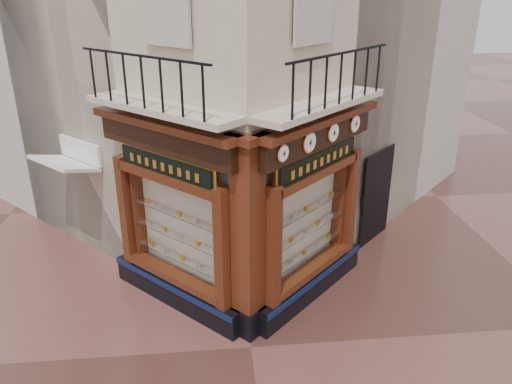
{
  "coord_description": "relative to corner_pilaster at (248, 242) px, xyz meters",
  "views": [
    {
      "loc": [
        -0.65,
        -7.42,
        6.27
      ],
      "look_at": [
        0.29,
        2.0,
        2.29
      ],
      "focal_mm": 35.0,
      "sensor_mm": 36.0,
      "label": 1
    }
  ],
  "objects": [
    {
      "name": "neighbour_left",
      "position": [
        -2.47,
        8.13,
        3.55
      ],
      "size": [
        11.31,
        11.31,
        11.0
      ],
      "primitive_type": "cube",
      "rotation": [
        0.0,
        0.0,
        0.79
      ],
      "color": "#B6AF9F",
      "rests_on": "ground"
    },
    {
      "name": "signboard_right",
      "position": [
        1.46,
        1.01,
        1.15
      ],
      "size": [
        2.0,
        2.0,
        0.53
      ],
      "rotation": [
        0.0,
        0.0,
        0.79
      ],
      "color": "gold",
      "rests_on": "ground"
    },
    {
      "name": "balcony",
      "position": [
        0.0,
        0.99,
        2.27
      ],
      "size": [
        5.94,
        2.97,
        1.03
      ],
      "color": "#BBA892",
      "rests_on": "ground"
    },
    {
      "name": "ground",
      "position": [
        0.0,
        -0.5,
        -1.95
      ],
      "size": [
        80.0,
        80.0,
        0.0
      ],
      "primitive_type": "plane",
      "color": "#452620",
      "rests_on": "ground"
    },
    {
      "name": "clock_a",
      "position": [
        0.59,
        -0.01,
        1.67
      ],
      "size": [
        0.26,
        0.26,
        0.31
      ],
      "rotation": [
        0.0,
        0.0,
        0.79
      ],
      "color": "#C18140",
      "rests_on": "ground"
    },
    {
      "name": "awning",
      "position": [
        -3.96,
        3.25,
        -1.95
      ],
      "size": [
        1.76,
        1.76,
        0.32
      ],
      "primitive_type": null,
      "rotation": [
        0.26,
        0.0,
        2.36
      ],
      "color": "white",
      "rests_on": "ground"
    },
    {
      "name": "clock_d",
      "position": [
        2.34,
        1.74,
        1.67
      ],
      "size": [
        0.3,
        0.3,
        0.37
      ],
      "rotation": [
        0.0,
        0.0,
        0.79
      ],
      "color": "#C18140",
      "rests_on": "ground"
    },
    {
      "name": "clock_c",
      "position": [
        1.74,
        1.14,
        1.67
      ],
      "size": [
        0.3,
        0.3,
        0.38
      ],
      "rotation": [
        0.0,
        0.0,
        0.79
      ],
      "color": "#C18140",
      "rests_on": "ground"
    },
    {
      "name": "shopfront_left",
      "position": [
        -1.41,
        1.07,
        0.03
      ],
      "size": [
        2.86,
        2.86,
        3.98
      ],
      "rotation": [
        0.0,
        0.0,
        2.36
      ],
      "color": "black",
      "rests_on": "ground"
    },
    {
      "name": "clock_b",
      "position": [
        1.16,
        0.56,
        1.67
      ],
      "size": [
        0.32,
        0.32,
        0.4
      ],
      "rotation": [
        0.0,
        0.0,
        0.79
      ],
      "color": "#C18140",
      "rests_on": "ground"
    },
    {
      "name": "signboard_left",
      "position": [
        -1.46,
        1.01,
        1.15
      ],
      "size": [
        1.91,
        1.91,
        0.51
      ],
      "rotation": [
        0.0,
        0.0,
        2.36
      ],
      "color": "gold",
      "rests_on": "ground"
    },
    {
      "name": "shopfront_right",
      "position": [
        1.41,
        1.07,
        0.03
      ],
      "size": [
        2.86,
        2.86,
        3.98
      ],
      "rotation": [
        0.0,
        0.0,
        0.79
      ],
      "color": "black",
      "rests_on": "ground"
    },
    {
      "name": "corner_pilaster",
      "position": [
        0.0,
        0.0,
        0.0
      ],
      "size": [
        0.85,
        0.85,
        3.98
      ],
      "rotation": [
        0.0,
        0.0,
        0.79
      ],
      "color": "black",
      "rests_on": "ground"
    },
    {
      "name": "neighbour_right",
      "position": [
        2.47,
        8.13,
        3.55
      ],
      "size": [
        11.31,
        11.31,
        11.0
      ],
      "primitive_type": "cube",
      "rotation": [
        0.0,
        0.0,
        0.79
      ],
      "color": "#B6AF9F",
      "rests_on": "ground"
    }
  ]
}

